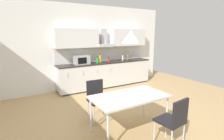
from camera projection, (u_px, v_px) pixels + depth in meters
The scene contains 15 objects.
ground_plane at pixel (113, 125), 3.66m from camera, with size 9.24×8.29×0.02m, color tan.
wall_back at pixel (70, 48), 5.75m from camera, with size 7.39×0.10×2.81m, color white.
kitchen_counter at pixel (106, 74), 6.23m from camera, with size 3.45×0.62×0.89m.
backsplash_tile at pixel (102, 55), 6.33m from camera, with size 3.43×0.02×0.45m, color silver.
upper_wall_cabinets at pixel (104, 38), 6.08m from camera, with size 3.43×0.40×0.61m.
microwave at pixel (82, 60), 5.67m from camera, with size 0.48×0.35×0.28m.
bottle_green at pixel (97, 60), 5.94m from camera, with size 0.08×0.08×0.22m.
bottle_brown at pixel (128, 56), 6.64m from camera, with size 0.07×0.07×0.31m.
bottle_red at pixel (109, 60), 6.12m from camera, with size 0.07×0.07×0.18m.
bottle_yellow at pixel (100, 59), 6.03m from camera, with size 0.08×0.08×0.31m.
bottle_white at pixel (123, 58), 6.46m from camera, with size 0.06×0.06×0.25m.
dining_table at pixel (130, 98), 3.29m from camera, with size 1.43×0.80×0.73m.
chair_far_left at pixel (97, 96), 3.82m from camera, with size 0.42×0.42×0.87m.
chair_near_right at pixel (174, 118), 2.82m from camera, with size 0.44×0.44×0.87m.
pendant_lamp at pixel (131, 37), 3.06m from camera, with size 0.32×0.32×0.22m, color silver.
Camera 1 is at (-1.70, -2.88, 1.88)m, focal length 28.00 mm.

